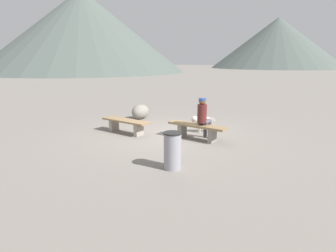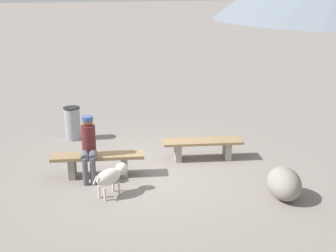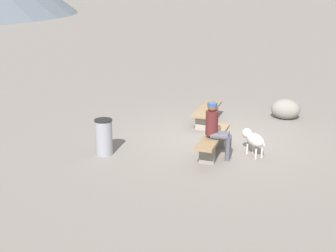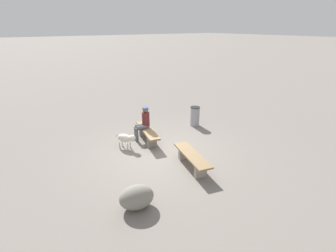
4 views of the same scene
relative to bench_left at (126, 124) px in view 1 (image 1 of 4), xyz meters
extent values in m
cube|color=gray|center=(1.37, 0.30, -0.36)|extent=(210.00, 210.00, 0.06)
cube|color=gray|center=(-0.55, 0.14, -0.13)|extent=(0.21, 0.37, 0.40)
cube|color=gray|center=(0.55, -0.14, -0.13)|extent=(0.21, 0.37, 0.40)
cube|color=#8C704C|center=(0.00, 0.00, 0.10)|extent=(1.84, 0.87, 0.06)
cube|color=gray|center=(1.88, 0.27, -0.12)|extent=(0.21, 0.36, 0.41)
cube|color=gray|center=(2.91, 0.01, -0.12)|extent=(0.21, 0.36, 0.41)
cube|color=#8C704C|center=(2.40, 0.14, 0.12)|extent=(1.92, 0.83, 0.07)
cylinder|color=#511E1E|center=(2.56, 0.10, 0.50)|extent=(0.28, 0.28, 0.55)
sphere|color=brown|center=(2.56, 0.10, 0.87)|extent=(0.21, 0.21, 0.21)
cylinder|color=#2D4C8C|center=(2.56, 0.10, 0.93)|extent=(0.22, 0.22, 0.07)
cylinder|color=#4C4C56|center=(2.68, 0.27, 0.23)|extent=(0.23, 0.42, 0.15)
cylinder|color=#4C4C56|center=(2.72, 0.47, -0.05)|extent=(0.11, 0.11, 0.55)
cylinder|color=#4C4C56|center=(2.53, 0.31, 0.23)|extent=(0.23, 0.42, 0.15)
cylinder|color=#4C4C56|center=(2.57, 0.50, -0.05)|extent=(0.11, 0.11, 0.55)
ellipsoid|color=beige|center=(2.39, 1.10, 0.06)|extent=(0.62, 0.52, 0.30)
sphere|color=beige|center=(2.10, 0.93, 0.12)|extent=(0.24, 0.24, 0.24)
cylinder|color=beige|center=(2.27, 0.94, -0.21)|extent=(0.04, 0.04, 0.24)
cylinder|color=beige|center=(2.19, 1.08, -0.21)|extent=(0.04, 0.04, 0.24)
cylinder|color=beige|center=(2.58, 1.11, -0.21)|extent=(0.04, 0.04, 0.24)
cylinder|color=beige|center=(2.50, 1.25, -0.21)|extent=(0.04, 0.04, 0.24)
cylinder|color=beige|center=(2.66, 1.25, 0.11)|extent=(0.12, 0.09, 0.15)
cylinder|color=gray|center=(2.57, -2.37, 0.08)|extent=(0.39, 0.39, 0.81)
cylinder|color=black|center=(2.57, -2.37, 0.50)|extent=(0.41, 0.41, 0.03)
ellipsoid|color=gray|center=(-0.63, 2.26, -0.03)|extent=(0.76, 0.95, 0.59)
cone|color=#4C5651|center=(2.05, 75.75, 6.18)|extent=(33.96, 33.96, 13.00)
cone|color=#4C5651|center=(-30.15, 36.92, 6.91)|extent=(36.74, 36.74, 14.47)
camera|label=1|loc=(4.75, -8.02, 2.09)|focal=30.54mm
camera|label=2|loc=(3.82, 8.44, 3.43)|focal=46.74mm
camera|label=3|loc=(12.43, -0.05, 3.61)|focal=49.30mm
camera|label=4|loc=(-4.97, 4.43, 3.76)|focal=26.42mm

